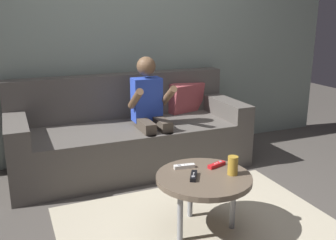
{
  "coord_description": "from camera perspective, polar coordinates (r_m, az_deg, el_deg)",
  "views": [
    {
      "loc": [
        -1.11,
        -1.88,
        1.39
      ],
      "look_at": [
        -0.01,
        0.72,
        0.59
      ],
      "focal_mm": 41.02,
      "sensor_mm": 36.0,
      "label": 1
    }
  ],
  "objects": [
    {
      "name": "soda_can",
      "position": [
        2.48,
        9.6,
        -6.68
      ],
      "size": [
        0.07,
        0.07,
        0.12
      ],
      "primitive_type": "cylinder",
      "color": "#B78C2D",
      "rests_on": "coffee_table"
    },
    {
      "name": "wall_back",
      "position": [
        3.78,
        -5.98,
        13.56
      ],
      "size": [
        4.59,
        0.05,
        2.5
      ],
      "primitive_type": "cube",
      "color": "gray",
      "rests_on": "ground"
    },
    {
      "name": "couch",
      "position": [
        3.54,
        -5.64,
        -2.4
      ],
      "size": [
        2.09,
        0.8,
        0.83
      ],
      "color": "#56514C",
      "rests_on": "ground"
    },
    {
      "name": "area_rug",
      "position": [
        2.65,
        5.13,
        -15.88
      ],
      "size": [
        1.81,
        1.38,
        0.01
      ],
      "primitive_type": "cube",
      "color": "#BCB299",
      "rests_on": "ground"
    },
    {
      "name": "person_seated_on_couch",
      "position": [
        3.33,
        -2.63,
        1.62
      ],
      "size": [
        0.36,
        0.44,
        1.02
      ],
      "color": "#4C4238",
      "rests_on": "ground"
    },
    {
      "name": "game_remote_black_center",
      "position": [
        2.42,
        3.83,
        -8.29
      ],
      "size": [
        0.1,
        0.14,
        0.03
      ],
      "color": "black",
      "rests_on": "coffee_table"
    },
    {
      "name": "coffee_table",
      "position": [
        2.48,
        5.31,
        -8.95
      ],
      "size": [
        0.61,
        0.61,
        0.39
      ],
      "color": "brown",
      "rests_on": "ground"
    },
    {
      "name": "ground_plane",
      "position": [
        2.58,
        6.74,
        -16.86
      ],
      "size": [
        9.19,
        9.19,
        0.0
      ],
      "primitive_type": "plane",
      "color": "#4C4742"
    },
    {
      "name": "game_remote_white_far_corner",
      "position": [
        2.56,
        2.44,
        -6.9
      ],
      "size": [
        0.14,
        0.06,
        0.03
      ],
      "color": "white",
      "rests_on": "coffee_table"
    },
    {
      "name": "game_remote_red_near_edge",
      "position": [
        2.61,
        7.25,
        -6.62
      ],
      "size": [
        0.14,
        0.08,
        0.03
      ],
      "color": "red",
      "rests_on": "coffee_table"
    }
  ]
}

